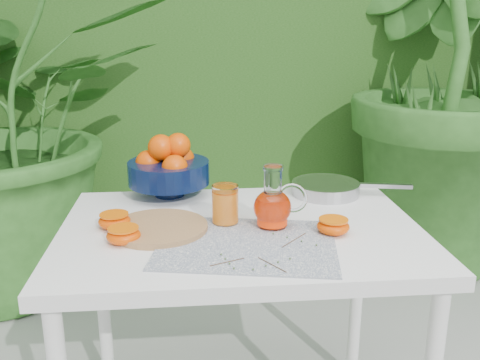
{
  "coord_description": "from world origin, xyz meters",
  "views": [
    {
      "loc": [
        -0.24,
        -1.47,
        1.3
      ],
      "look_at": [
        -0.11,
        -0.07,
        0.88
      ],
      "focal_mm": 40.0,
      "sensor_mm": 36.0,
      "label": 1
    }
  ],
  "objects": [
    {
      "name": "orange_halves",
      "position": [
        -0.25,
        -0.13,
        0.77
      ],
      "size": [
        0.69,
        0.21,
        0.04
      ],
      "color": "#E93D02",
      "rests_on": "white_table"
    },
    {
      "name": "white_table",
      "position": [
        -0.11,
        -0.09,
        0.67
      ],
      "size": [
        1.0,
        0.7,
        0.75
      ],
      "color": "white",
      "rests_on": "ground"
    },
    {
      "name": "juice_pitcher",
      "position": [
        -0.02,
        -0.1,
        0.81
      ],
      "size": [
        0.16,
        0.13,
        0.17
      ],
      "color": "white",
      "rests_on": "white_table"
    },
    {
      "name": "fruit_bowl",
      "position": [
        -0.32,
        0.21,
        0.85
      ],
      "size": [
        0.34,
        0.34,
        0.21
      ],
      "color": "black",
      "rests_on": "white_table"
    },
    {
      "name": "potted_plant_left",
      "position": [
        -1.12,
        1.11,
        0.87
      ],
      "size": [
        2.14,
        2.14,
        1.74
      ],
      "primitive_type": "imported",
      "rotation": [
        0.0,
        0.0,
        0.27
      ],
      "color": "#2C6021",
      "rests_on": "ground"
    },
    {
      "name": "thyme_sprigs",
      "position": [
        -0.06,
        -0.29,
        0.76
      ],
      "size": [
        0.28,
        0.23,
        0.01
      ],
      "color": "#4F3724",
      "rests_on": "white_table"
    },
    {
      "name": "juice_tumbler",
      "position": [
        -0.15,
        -0.06,
        0.81
      ],
      "size": [
        0.08,
        0.08,
        0.11
      ],
      "color": "white",
      "rests_on": "white_table"
    },
    {
      "name": "hedge_backdrop",
      "position": [
        0.06,
        2.06,
        1.19
      ],
      "size": [
        8.0,
        1.65,
        2.5
      ],
      "color": "#1E4D16",
      "rests_on": "ground"
    },
    {
      "name": "cutting_board",
      "position": [
        -0.33,
        -0.1,
        0.76
      ],
      "size": [
        0.35,
        0.35,
        0.02
      ],
      "primitive_type": "cylinder",
      "rotation": [
        0.0,
        0.0,
        0.42
      ],
      "color": "#A07848",
      "rests_on": "white_table"
    },
    {
      "name": "placemat",
      "position": [
        -0.1,
        -0.21,
        0.75
      ],
      "size": [
        0.51,
        0.43,
        0.0
      ],
      "primitive_type": "cube",
      "rotation": [
        0.0,
        0.0,
        -0.18
      ],
      "color": "#0B1D42",
      "rests_on": "white_table"
    },
    {
      "name": "potted_plant_right",
      "position": [
        1.03,
        1.26,
        1.06
      ],
      "size": [
        2.38,
        2.38,
        2.11
      ],
      "primitive_type": "imported",
      "rotation": [
        0.0,
        0.0,
        1.71
      ],
      "color": "#2C6021",
      "rests_on": "ground"
    },
    {
      "name": "saute_pan",
      "position": [
        0.2,
        0.17,
        0.77
      ],
      "size": [
        0.41,
        0.26,
        0.04
      ],
      "color": "#A8A8AD",
      "rests_on": "white_table"
    }
  ]
}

